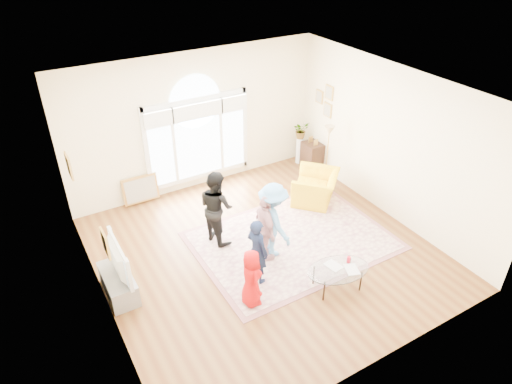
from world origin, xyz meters
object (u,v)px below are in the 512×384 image
area_rug (292,240)px  television (114,260)px  armchair (316,187)px  coffee_table (338,270)px  tv_console (119,284)px

area_rug → television: television is taller
television → armchair: television is taller
armchair → coffee_table: bearing=18.5°
tv_console → television: size_ratio=0.91×
tv_console → coffee_table: 3.78m
area_rug → coffee_table: bearing=-93.1°
area_rug → tv_console: (-3.40, 0.30, 0.20)m
area_rug → armchair: size_ratio=3.41×
area_rug → armchair: armchair is taller
tv_console → armchair: 4.74m
television → coffee_table: size_ratio=0.90×
television → armchair: 4.75m
tv_console → television: bearing=0.0°
armchair → area_rug: bearing=-5.1°
armchair → tv_console: bearing=-34.2°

